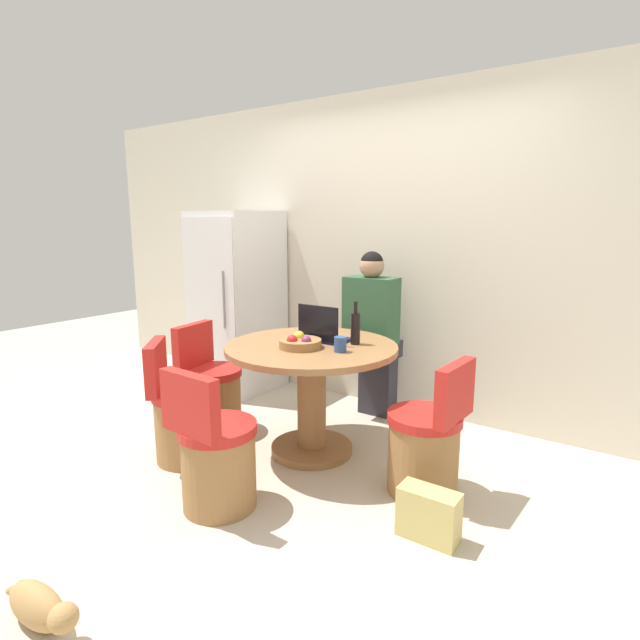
# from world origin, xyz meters

# --- Properties ---
(ground_plane) EXTENTS (12.00, 12.00, 0.00)m
(ground_plane) POSITION_xyz_m (0.00, 0.00, 0.00)
(ground_plane) COLOR beige
(wall_back) EXTENTS (7.00, 0.06, 2.60)m
(wall_back) POSITION_xyz_m (0.00, 1.48, 1.30)
(wall_back) COLOR beige
(wall_back) RESTS_ON ground_plane
(refrigerator) EXTENTS (0.64, 0.73, 1.65)m
(refrigerator) POSITION_xyz_m (-1.42, 1.08, 0.83)
(refrigerator) COLOR white
(refrigerator) RESTS_ON ground_plane
(dining_table) EXTENTS (1.14, 1.14, 0.76)m
(dining_table) POSITION_xyz_m (-0.04, 0.34, 0.52)
(dining_table) COLOR olive
(dining_table) RESTS_ON ground_plane
(chair_right_side) EXTENTS (0.43, 0.43, 0.81)m
(chair_right_side) POSITION_xyz_m (0.81, 0.29, 0.28)
(chair_right_side) COLOR #9E7042
(chair_right_side) RESTS_ON ground_plane
(chair_near_left_corner) EXTENTS (0.50, 0.50, 0.81)m
(chair_near_left_corner) POSITION_xyz_m (-0.68, -0.23, 0.28)
(chair_near_left_corner) COLOR #9E7042
(chair_near_left_corner) RESTS_ON ground_plane
(chair_left_side) EXTENTS (0.45, 0.44, 0.81)m
(chair_left_side) POSITION_xyz_m (-0.88, 0.22, 0.28)
(chair_left_side) COLOR #9E7042
(chair_left_side) RESTS_ON ground_plane
(chair_near_camera) EXTENTS (0.43, 0.43, 0.81)m
(chair_near_camera) POSITION_xyz_m (-0.07, -0.51, 0.28)
(chair_near_camera) COLOR #9E7042
(chair_near_camera) RESTS_ON ground_plane
(person_seated) EXTENTS (0.40, 0.37, 1.34)m
(person_seated) POSITION_xyz_m (-0.01, 1.13, 0.73)
(person_seated) COLOR #2D2D38
(person_seated) RESTS_ON ground_plane
(laptop) EXTENTS (0.32, 0.21, 0.25)m
(laptop) POSITION_xyz_m (-0.03, 0.46, 0.82)
(laptop) COLOR #141947
(laptop) RESTS_ON dining_table
(fruit_bowl) EXTENTS (0.27, 0.27, 0.10)m
(fruit_bowl) POSITION_xyz_m (-0.05, 0.23, 0.80)
(fruit_bowl) COLOR olive
(fruit_bowl) RESTS_ON dining_table
(coffee_cup) EXTENTS (0.08, 0.08, 0.10)m
(coffee_cup) POSITION_xyz_m (0.22, 0.29, 0.81)
(coffee_cup) COLOR #2D4C84
(coffee_cup) RESTS_ON dining_table
(bottle) EXTENTS (0.06, 0.06, 0.29)m
(bottle) POSITION_xyz_m (0.19, 0.51, 0.87)
(bottle) COLOR black
(bottle) RESTS_ON dining_table
(cat) EXTENTS (0.45, 0.15, 0.17)m
(cat) POSITION_xyz_m (-0.02, -1.50, 0.09)
(cat) COLOR tan
(cat) RESTS_ON ground_plane
(handbag) EXTENTS (0.30, 0.14, 0.26)m
(handbag) POSITION_xyz_m (1.00, -0.12, 0.13)
(handbag) COLOR tan
(handbag) RESTS_ON ground_plane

